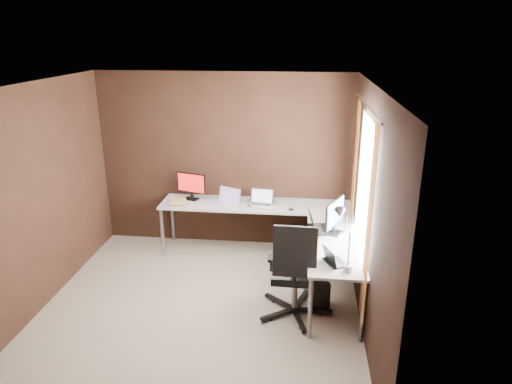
{
  "coord_description": "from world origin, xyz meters",
  "views": [
    {
      "loc": [
        1.11,
        -4.4,
        3.0
      ],
      "look_at": [
        0.54,
        0.95,
        1.1
      ],
      "focal_mm": 32.0,
      "sensor_mm": 36.0,
      "label": 1
    }
  ],
  "objects_px": {
    "laptop_silver": "(261,202)",
    "laptop_black_big": "(317,226)",
    "monitor_right": "(335,215)",
    "laptop_white": "(227,201)",
    "laptop_black_small": "(333,260)",
    "book_stack": "(178,203)",
    "desk_lamp": "(343,231)",
    "monitor_left": "(191,185)",
    "office_chair": "(295,288)",
    "drawer_pedestal": "(324,246)",
    "wastebasket": "(319,296)"
  },
  "relations": [
    {
      "from": "laptop_silver",
      "to": "laptop_black_big",
      "type": "distance_m",
      "value": 1.07
    },
    {
      "from": "laptop_black_big",
      "to": "desk_lamp",
      "type": "height_order",
      "value": "desk_lamp"
    },
    {
      "from": "monitor_left",
      "to": "book_stack",
      "type": "bearing_deg",
      "value": -100.79
    },
    {
      "from": "monitor_left",
      "to": "laptop_black_big",
      "type": "bearing_deg",
      "value": -10.02
    },
    {
      "from": "drawer_pedestal",
      "to": "office_chair",
      "type": "relative_size",
      "value": 0.52
    },
    {
      "from": "laptop_black_big",
      "to": "monitor_left",
      "type": "bearing_deg",
      "value": 55.18
    },
    {
      "from": "laptop_black_big",
      "to": "desk_lamp",
      "type": "distance_m",
      "value": 1.0
    },
    {
      "from": "laptop_silver",
      "to": "wastebasket",
      "type": "distance_m",
      "value": 1.64
    },
    {
      "from": "monitor_left",
      "to": "laptop_black_small",
      "type": "bearing_deg",
      "value": -24.97
    },
    {
      "from": "monitor_right",
      "to": "laptop_silver",
      "type": "height_order",
      "value": "monitor_right"
    },
    {
      "from": "laptop_white",
      "to": "laptop_silver",
      "type": "bearing_deg",
      "value": 26.42
    },
    {
      "from": "laptop_white",
      "to": "book_stack",
      "type": "relative_size",
      "value": 1.58
    },
    {
      "from": "monitor_right",
      "to": "laptop_white",
      "type": "distance_m",
      "value": 1.65
    },
    {
      "from": "monitor_right",
      "to": "laptop_silver",
      "type": "distance_m",
      "value": 1.28
    },
    {
      "from": "desk_lamp",
      "to": "wastebasket",
      "type": "distance_m",
      "value": 1.08
    },
    {
      "from": "laptop_white",
      "to": "desk_lamp",
      "type": "bearing_deg",
      "value": -24.91
    },
    {
      "from": "drawer_pedestal",
      "to": "laptop_white",
      "type": "distance_m",
      "value": 1.45
    },
    {
      "from": "drawer_pedestal",
      "to": "monitor_left",
      "type": "relative_size",
      "value": 1.39
    },
    {
      "from": "monitor_left",
      "to": "book_stack",
      "type": "distance_m",
      "value": 0.34
    },
    {
      "from": "monitor_right",
      "to": "office_chair",
      "type": "xyz_separation_m",
      "value": [
        -0.44,
        -0.64,
        -0.63
      ]
    },
    {
      "from": "monitor_right",
      "to": "laptop_silver",
      "type": "relative_size",
      "value": 1.34
    },
    {
      "from": "laptop_black_small",
      "to": "monitor_left",
      "type": "bearing_deg",
      "value": 24.12
    },
    {
      "from": "laptop_silver",
      "to": "wastebasket",
      "type": "xyz_separation_m",
      "value": [
        0.79,
        -1.29,
        -0.63
      ]
    },
    {
      "from": "laptop_black_big",
      "to": "wastebasket",
      "type": "xyz_separation_m",
      "value": [
        0.05,
        -0.53,
        -0.64
      ]
    },
    {
      "from": "laptop_white",
      "to": "desk_lamp",
      "type": "distance_m",
      "value": 2.22
    },
    {
      "from": "monitor_right",
      "to": "laptop_white",
      "type": "bearing_deg",
      "value": 84.74
    },
    {
      "from": "drawer_pedestal",
      "to": "desk_lamp",
      "type": "height_order",
      "value": "desk_lamp"
    },
    {
      "from": "monitor_right",
      "to": "wastebasket",
      "type": "height_order",
      "value": "monitor_right"
    },
    {
      "from": "book_stack",
      "to": "office_chair",
      "type": "xyz_separation_m",
      "value": [
        1.66,
        -1.36,
        -0.43
      ]
    },
    {
      "from": "drawer_pedestal",
      "to": "laptop_black_small",
      "type": "height_order",
      "value": "laptop_black_small"
    },
    {
      "from": "drawer_pedestal",
      "to": "wastebasket",
      "type": "height_order",
      "value": "drawer_pedestal"
    },
    {
      "from": "monitor_left",
      "to": "office_chair",
      "type": "relative_size",
      "value": 0.37
    },
    {
      "from": "drawer_pedestal",
      "to": "laptop_black_small",
      "type": "bearing_deg",
      "value": -88.71
    },
    {
      "from": "laptop_black_small",
      "to": "desk_lamp",
      "type": "height_order",
      "value": "desk_lamp"
    },
    {
      "from": "monitor_right",
      "to": "laptop_silver",
      "type": "bearing_deg",
      "value": 73.33
    },
    {
      "from": "drawer_pedestal",
      "to": "monitor_left",
      "type": "bearing_deg",
      "value": 166.67
    },
    {
      "from": "desk_lamp",
      "to": "office_chair",
      "type": "xyz_separation_m",
      "value": [
        -0.46,
        0.2,
        -0.8
      ]
    },
    {
      "from": "laptop_black_small",
      "to": "desk_lamp",
      "type": "distance_m",
      "value": 0.39
    },
    {
      "from": "monitor_left",
      "to": "laptop_black_big",
      "type": "height_order",
      "value": "monitor_left"
    },
    {
      "from": "monitor_right",
      "to": "book_stack",
      "type": "relative_size",
      "value": 1.86
    },
    {
      "from": "wastebasket",
      "to": "laptop_white",
      "type": "bearing_deg",
      "value": 134.7
    },
    {
      "from": "laptop_white",
      "to": "desk_lamp",
      "type": "relative_size",
      "value": 0.62
    },
    {
      "from": "laptop_silver",
      "to": "laptop_black_small",
      "type": "bearing_deg",
      "value": -52.18
    },
    {
      "from": "laptop_black_small",
      "to": "book_stack",
      "type": "xyz_separation_m",
      "value": [
        -2.04,
        1.48,
        -0.01
      ]
    },
    {
      "from": "laptop_silver",
      "to": "laptop_black_big",
      "type": "relative_size",
      "value": 0.93
    },
    {
      "from": "drawer_pedestal",
      "to": "office_chair",
      "type": "distance_m",
      "value": 1.22
    },
    {
      "from": "monitor_right",
      "to": "laptop_black_small",
      "type": "distance_m",
      "value": 0.79
    },
    {
      "from": "drawer_pedestal",
      "to": "wastebasket",
      "type": "bearing_deg",
      "value": -94.56
    },
    {
      "from": "monitor_left",
      "to": "book_stack",
      "type": "xyz_separation_m",
      "value": [
        -0.13,
        -0.25,
        -0.18
      ]
    },
    {
      "from": "monitor_left",
      "to": "laptop_silver",
      "type": "relative_size",
      "value": 1.22
    }
  ]
}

